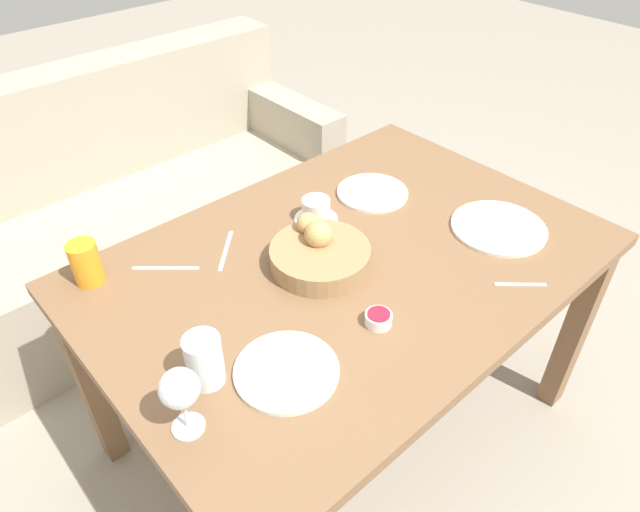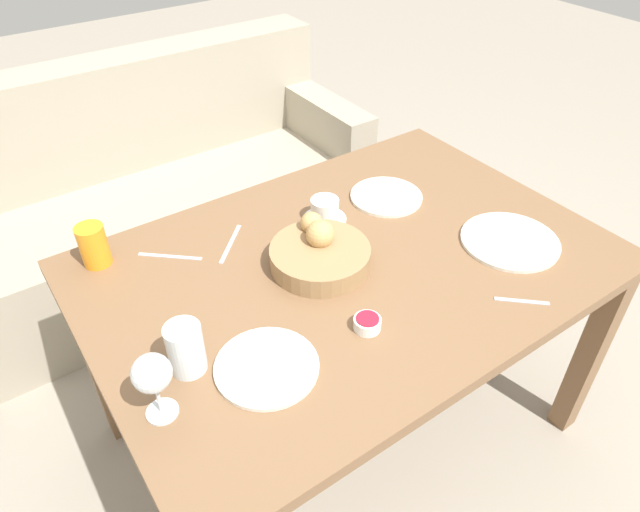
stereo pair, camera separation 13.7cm
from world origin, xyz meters
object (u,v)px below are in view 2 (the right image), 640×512
Objects in this scene: wine_glass at (152,375)px; fork_silver at (170,256)px; plate_far_center at (386,197)px; couch at (144,209)px; spoon_coffee at (522,301)px; water_tumbler at (186,348)px; coffee_cup at (325,211)px; bread_basket at (320,253)px; plate_near_left at (267,367)px; knife_silver at (230,244)px; plate_near_right at (510,241)px; juice_glass at (94,245)px; jam_bowl_berry at (367,323)px.

fork_silver is (0.21, 0.45, -0.11)m from wine_glass.
fork_silver is (-0.65, 0.11, -0.00)m from plate_far_center.
spoon_coffee is at bearing -74.08° from couch.
water_tumbler is 1.16× the size of spoon_coffee.
coffee_cup is at bearing -75.99° from couch.
bread_basket is 2.20× the size of water_tumbler.
coffee_cup is at bearing 50.87° from bread_basket.
couch reaches higher than coffee_cup.
knife_silver is (0.14, 0.43, -0.00)m from plate_near_left.
bread_basket is 1.99× the size of knife_silver.
spoon_coffee is (-0.16, -0.17, -0.00)m from plate_near_right.
water_tumbler is at bearing -84.45° from juice_glass.
wine_glass is at bearing -140.93° from water_tumbler.
bread_basket is at bearing 80.11° from jam_bowl_berry.
plate_near_left is 1.72× the size of knife_silver.
bread_basket is 1.16× the size of plate_near_left.
water_tumbler is at bearing 160.01° from spoon_coffee.
bread_basket is 0.56m from wine_glass.
bread_basket is at bearing 128.54° from spoon_coffee.
spoon_coffee is at bearing -45.95° from fork_silver.
coffee_cup is 0.92× the size of fork_silver.
water_tumbler reaches higher than juice_glass.
coffee_cup is at bearing -11.02° from knife_silver.
plate_far_center is 0.66m from fork_silver.
spoon_coffee is at bearing -13.15° from wine_glass.
couch is 13.59× the size of fork_silver.
water_tumbler is 0.40m from jam_bowl_berry.
plate_far_center is 2.13× the size of spoon_coffee.
water_tumbler is 0.13m from wine_glass.
plate_far_center is at bearing -9.40° from fork_silver.
plate_far_center is 0.93m from wine_glass.
juice_glass is 0.54m from wine_glass.
spoon_coffee is at bearing -92.96° from plate_far_center.
couch is at bearing 115.13° from plate_far_center.
couch is 1.21m from bread_basket.
wine_glass is 1.26× the size of coffee_cup.
water_tumbler is at bearing -107.33° from fork_silver.
spoon_coffee is at bearing -19.99° from water_tumbler.
jam_bowl_berry is (0.38, -0.12, -0.04)m from water_tumbler.
knife_silver is (0.27, 0.33, -0.06)m from water_tumbler.
juice_glass reaches higher than jam_bowl_berry.
plate_far_center reaches higher than knife_silver.
water_tumbler reaches higher than plate_near_right.
plate_near_left is (-0.17, -1.34, 0.41)m from couch.
wine_glass is at bearing -106.76° from couch.
wine_glass is 1.16× the size of fork_silver.
juice_glass is at bearing 144.74° from bread_basket.
fork_silver and spoon_coffee have the same top height.
couch reaches higher than juice_glass.
water_tumbler is 0.39m from fork_silver.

